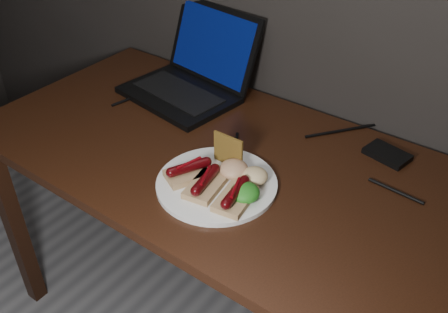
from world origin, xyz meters
The scene contains 12 objects.
desk centered at (0.00, 1.38, 0.66)m, with size 1.40×0.70×0.75m.
laptop centered at (-0.29, 1.60, 0.81)m, with size 0.39×0.37×0.25m.
hard_drive centered at (0.35, 1.63, 0.76)m, with size 0.11×0.07×0.02m, color black.
desk_cables centered at (0.03, 1.52, 0.75)m, with size 0.92×0.43×0.01m.
plate centered at (0.06, 1.27, 0.76)m, with size 0.30×0.30×0.01m, color white.
bread_sausage_left centered at (-0.01, 1.24, 0.78)m, with size 0.11×0.13×0.04m.
bread_sausage_center centered at (0.06, 1.23, 0.78)m, with size 0.09×0.13×0.04m.
bread_sausage_right centered at (0.14, 1.23, 0.78)m, with size 0.09×0.12×0.04m.
crispbread centered at (0.04, 1.34, 0.80)m, with size 0.09×0.01×0.09m, color olive.
salad_greens centered at (0.15, 1.25, 0.78)m, with size 0.07×0.07×0.04m, color #1A6013.
salsa_mound centered at (0.08, 1.31, 0.78)m, with size 0.07×0.07×0.04m, color maroon.
coleslaw_mound centered at (0.14, 1.32, 0.78)m, with size 0.06×0.06×0.04m, color beige.
Camera 1 is at (0.64, 0.52, 1.52)m, focal length 40.00 mm.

